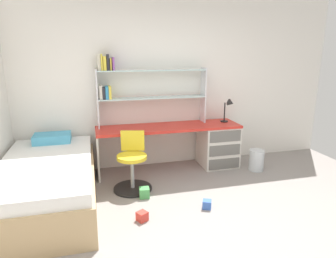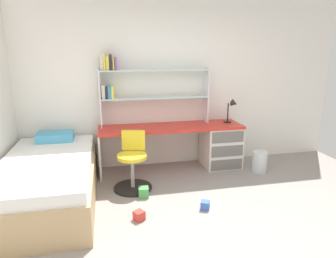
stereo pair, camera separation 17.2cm
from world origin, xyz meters
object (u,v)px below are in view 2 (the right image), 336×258
Objects in this scene: desk at (208,143)px; waste_bin at (260,162)px; swivel_chair at (133,167)px; toy_block_green_2 at (144,192)px; bookshelf_hutch at (139,84)px; desk_lamp at (233,107)px; toy_block_blue_1 at (205,205)px; bed_platform at (49,181)px; toy_block_red_0 at (139,216)px.

desk is 6.71× the size of waste_bin.
swivel_chair is 0.39m from toy_block_green_2.
bookshelf_hutch is (-1.06, 0.17, 0.94)m from desk.
swivel_chair is at bearing -156.53° from desk.
desk_lamp reaches higher than toy_block_blue_1.
toy_block_blue_1 is (-0.47, -1.30, -0.35)m from desk.
desk reaches higher than toy_block_green_2.
swivel_chair reaches higher than bed_platform.
toy_block_green_2 is at bearing -151.27° from desk_lamp.
swivel_chair is at bearing -175.25° from waste_bin.
desk is 0.70m from desk_lamp.
bookshelf_hutch is at bearing 111.68° from toy_block_blue_1.
desk is at bearing -177.63° from desk_lamp.
desk_lamp is at bearing 56.26° from toy_block_blue_1.
toy_block_blue_1 is at bearing -123.74° from desk_lamp.
swivel_chair is 1.12m from toy_block_blue_1.
desk_lamp is at bearing 15.48° from bed_platform.
swivel_chair is 2.00m from waste_bin.
bed_platform is at bearing -169.79° from swivel_chair.
toy_block_green_2 is (-1.88, -0.46, -0.10)m from waste_bin.
bookshelf_hutch reaches higher than swivel_chair.
waste_bin is at bearing -51.20° from desk_lamp.
swivel_chair is 1.07m from bed_platform.
toy_block_green_2 is at bearing -95.32° from bookshelf_hutch.
waste_bin is 2.59× the size of toy_block_green_2.
toy_block_red_0 is 1.04× the size of toy_block_blue_1.
swivel_chair is (-1.26, -0.55, -0.09)m from desk.
bed_platform is at bearing 174.94° from toy_block_green_2.
toy_block_blue_1 is (-0.88, -1.32, -0.92)m from desk_lamp.
toy_block_red_0 reaches higher than toy_block_blue_1.
toy_block_blue_1 is (0.78, -0.76, -0.26)m from swivel_chair.
desk_lamp is 0.95m from waste_bin.
bookshelf_hutch is at bearing 171.01° from desk.
waste_bin is at bearing -17.08° from bookshelf_hutch.
swivel_chair is at bearing -105.64° from bookshelf_hutch.
bed_platform is at bearing -164.52° from desk_lamp.
swivel_chair is (-0.20, -0.71, -1.03)m from bookshelf_hutch.
desk_lamp is 1.16× the size of waste_bin.
waste_bin is at bearing -27.64° from desk.
toy_block_red_0 is 0.82× the size of toy_block_green_2.
waste_bin is at bearing 6.66° from bed_platform.
desk_lamp is (0.41, 0.02, 0.56)m from desk.
bookshelf_hutch is 1.87m from bed_platform.
desk is 1.07× the size of bed_platform.
swivel_chair is at bearing 136.03° from toy_block_blue_1.
bookshelf_hutch is at bearing 174.14° from desk_lamp.
desk is 17.38× the size of toy_block_green_2.
waste_bin is at bearing 37.49° from toy_block_blue_1.
bed_platform is (-1.25, -0.90, -1.06)m from bookshelf_hutch.
desk reaches higher than bed_platform.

